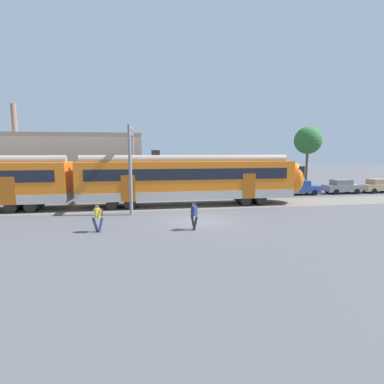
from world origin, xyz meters
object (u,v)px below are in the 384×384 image
object	(u,v)px
pedestrian_navy	(194,214)
parked_car_grey	(342,186)
pedestrian_yellow	(98,215)
parked_car_tan	(378,186)
parked_car_blue	(300,187)
commuter_train	(84,181)

from	to	relation	value
pedestrian_navy	parked_car_grey	distance (m)	22.40
pedestrian_yellow	parked_car_tan	world-z (taller)	pedestrian_yellow
parked_car_blue	parked_car_grey	world-z (taller)	same
pedestrian_navy	parked_car_blue	xyz separation A→B (m)	(13.63, 12.33, -0.18)
pedestrian_navy	parked_car_blue	size ratio (longest dim) A/B	0.41
pedestrian_navy	parked_car_blue	bearing A→B (deg)	42.13
commuter_train	parked_car_grey	xyz separation A→B (m)	(26.33, 4.34, -1.47)
parked_car_blue	parked_car_grey	bearing A→B (deg)	0.79
commuter_train	parked_car_tan	bearing A→B (deg)	8.03
parked_car_blue	parked_car_grey	xyz separation A→B (m)	(5.03, 0.07, 0.00)
commuter_train	pedestrian_navy	bearing A→B (deg)	-46.42
parked_car_blue	parked_car_tan	distance (m)	9.59
pedestrian_yellow	pedestrian_navy	size ratio (longest dim) A/B	1.00
pedestrian_navy	parked_car_tan	bearing A→B (deg)	28.14
commuter_train	pedestrian_yellow	distance (m)	8.02
pedestrian_navy	parked_car_tan	world-z (taller)	pedestrian_navy
pedestrian_navy	parked_car_grey	xyz separation A→B (m)	(18.66, 12.40, -0.18)
pedestrian_yellow	parked_car_tan	xyz separation A→B (m)	(28.78, 11.99, -0.21)
commuter_train	parked_car_blue	world-z (taller)	commuter_train
pedestrian_navy	parked_car_grey	size ratio (longest dim) A/B	0.42
parked_car_grey	parked_car_tan	distance (m)	4.56
parked_car_blue	parked_car_tan	xyz separation A→B (m)	(9.59, 0.09, 0.00)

